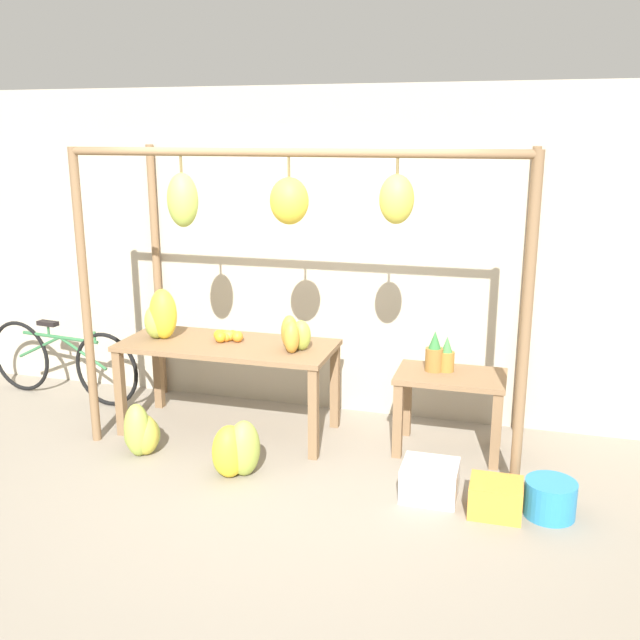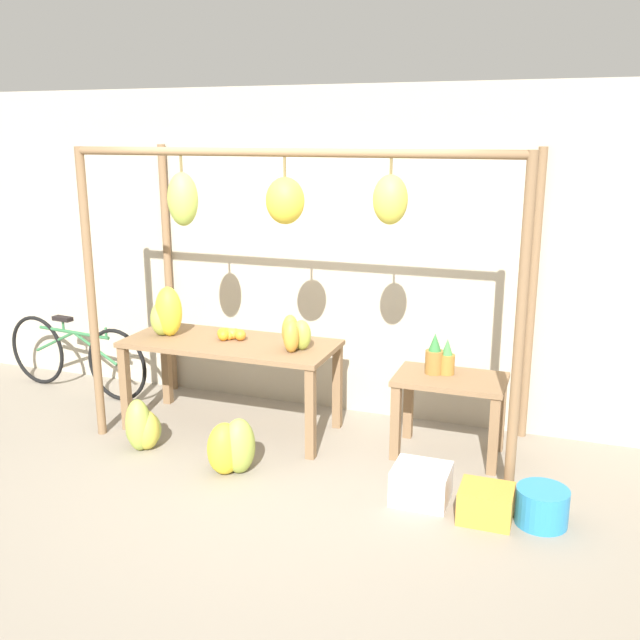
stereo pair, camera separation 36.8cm
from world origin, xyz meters
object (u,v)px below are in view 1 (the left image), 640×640
(orange_pile, at_px, (227,336))
(fruit_crate_white, at_px, (430,480))
(fruit_crate_purple, at_px, (496,498))
(parked_bicycle, at_px, (62,361))
(banana_pile_on_table, at_px, (161,317))
(banana_pile_ground_left, at_px, (141,433))
(papaya_pile, at_px, (293,335))
(banana_pile_ground_right, at_px, (234,451))
(blue_bucket, at_px, (550,498))
(pineapple_cluster, at_px, (439,355))

(orange_pile, distance_m, fruit_crate_white, 2.05)
(orange_pile, bearing_deg, fruit_crate_purple, -20.43)
(parked_bicycle, bearing_deg, banana_pile_on_table, -14.22)
(banana_pile_ground_left, distance_m, papaya_pile, 1.39)
(banana_pile_ground_left, distance_m, fruit_crate_white, 2.23)
(banana_pile_ground_left, height_order, parked_bicycle, parked_bicycle)
(parked_bicycle, bearing_deg, papaya_pile, -8.12)
(papaya_pile, bearing_deg, banana_pile_ground_right, -109.98)
(parked_bicycle, height_order, fruit_crate_purple, parked_bicycle)
(blue_bucket, bearing_deg, orange_pile, 163.46)
(banana_pile_on_table, xyz_separation_m, banana_pile_ground_right, (0.92, -0.70, -0.77))
(orange_pile, relative_size, fruit_crate_purple, 0.76)
(blue_bucket, bearing_deg, papaya_pile, 161.58)
(pineapple_cluster, height_order, banana_pile_ground_left, pineapple_cluster)
(fruit_crate_white, xyz_separation_m, parked_bicycle, (-3.56, 0.96, 0.24))
(pineapple_cluster, bearing_deg, orange_pile, -176.80)
(banana_pile_on_table, height_order, fruit_crate_white, banana_pile_on_table)
(banana_pile_ground_left, bearing_deg, blue_bucket, -1.77)
(pineapple_cluster, distance_m, fruit_crate_white, 1.05)
(orange_pile, xyz_separation_m, parked_bicycle, (-1.77, 0.23, -0.45))
(orange_pile, xyz_separation_m, blue_bucket, (2.57, -0.76, -0.69))
(banana_pile_ground_left, height_order, blue_bucket, banana_pile_ground_left)
(banana_pile_on_table, height_order, banana_pile_ground_left, banana_pile_on_table)
(orange_pile, bearing_deg, blue_bucket, -16.54)
(pineapple_cluster, distance_m, papaya_pile, 1.14)
(banana_pile_ground_left, height_order, papaya_pile, papaya_pile)
(fruit_crate_purple, bearing_deg, banana_pile_on_table, 164.91)
(orange_pile, relative_size, pineapple_cluster, 0.81)
(fruit_crate_white, height_order, parked_bicycle, parked_bicycle)
(pineapple_cluster, distance_m, fruit_crate_purple, 1.24)
(banana_pile_ground_left, distance_m, blue_bucket, 3.02)
(banana_pile_ground_right, bearing_deg, banana_pile_on_table, 142.72)
(banana_pile_on_table, xyz_separation_m, pineapple_cluster, (2.27, 0.18, -0.19))
(banana_pile_on_table, distance_m, pineapple_cluster, 2.29)
(papaya_pile, bearing_deg, parked_bicycle, 171.88)
(fruit_crate_white, bearing_deg, banana_pile_ground_right, -178.08)
(banana_pile_ground_right, relative_size, fruit_crate_purple, 1.42)
(banana_pile_ground_right, bearing_deg, fruit_crate_purple, -1.55)
(banana_pile_on_table, relative_size, parked_bicycle, 0.25)
(orange_pile, distance_m, pineapple_cluster, 1.73)
(orange_pile, height_order, parked_bicycle, orange_pile)
(banana_pile_ground_left, height_order, fruit_crate_white, banana_pile_ground_left)
(banana_pile_ground_left, relative_size, banana_pile_ground_right, 0.88)
(orange_pile, distance_m, banana_pile_ground_right, 1.06)
(banana_pile_ground_right, xyz_separation_m, fruit_crate_white, (1.41, 0.05, -0.06))
(banana_pile_ground_left, xyz_separation_m, blue_bucket, (3.02, -0.09, -0.05))
(orange_pile, bearing_deg, papaya_pile, -10.29)
(orange_pile, xyz_separation_m, pineapple_cluster, (1.72, 0.10, -0.05))
(fruit_crate_white, distance_m, papaya_pile, 1.53)
(fruit_crate_white, distance_m, fruit_crate_purple, 0.45)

